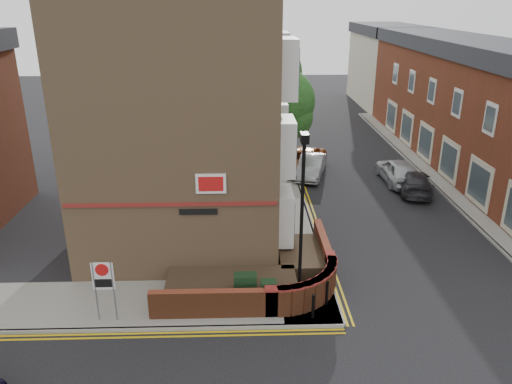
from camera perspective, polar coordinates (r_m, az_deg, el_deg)
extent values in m
plane|color=black|center=(17.37, -0.12, -15.34)|extent=(120.00, 120.00, 0.00)
cube|color=gray|center=(18.81, -11.24, -12.39)|extent=(13.00, 3.00, 0.12)
cube|color=gray|center=(31.76, 2.63, 2.28)|extent=(2.00, 32.00, 0.12)
cube|color=gray|center=(31.81, 23.23, 0.55)|extent=(4.00, 40.00, 0.12)
cube|color=gray|center=(17.60, -12.00, -15.08)|extent=(13.00, 0.15, 0.12)
cube|color=gray|center=(31.85, 4.42, 2.30)|extent=(0.15, 32.00, 0.12)
cube|color=gray|center=(31.02, 19.88, 0.53)|extent=(0.15, 40.00, 0.12)
cube|color=gold|center=(17.43, -12.13, -15.70)|extent=(13.00, 0.28, 0.01)
cube|color=gold|center=(31.89, 4.87, 2.21)|extent=(0.28, 32.00, 0.01)
cube|color=#977450|center=(22.60, -8.47, 8.91)|extent=(8.00, 10.00, 11.00)
cube|color=maroon|center=(18.50, -9.74, -1.42)|extent=(7.80, 0.06, 0.15)
cube|color=white|center=(18.05, -5.18, 0.95)|extent=(1.10, 0.05, 0.75)
cube|color=black|center=(18.49, -6.61, -2.27)|extent=(1.40, 0.04, 0.22)
cylinder|color=black|center=(16.90, 5.19, -4.18)|extent=(0.12, 0.12, 6.00)
cylinder|color=black|center=(18.16, 4.92, -11.61)|extent=(0.20, 0.20, 0.80)
cube|color=black|center=(15.81, 5.57, 6.19)|extent=(0.25, 0.50, 0.30)
cube|color=black|center=(18.03, -1.22, -11.05)|extent=(0.80, 0.45, 1.20)
cube|color=black|center=(17.83, 1.42, -11.66)|extent=(0.55, 0.40, 1.10)
cylinder|color=black|center=(17.52, 6.56, -12.84)|extent=(0.11, 0.11, 0.90)
cylinder|color=black|center=(18.28, 8.10, -11.36)|extent=(0.11, 0.11, 0.90)
cylinder|color=slate|center=(17.77, -17.84, -10.82)|extent=(0.06, 0.06, 2.20)
cylinder|color=slate|center=(17.62, -15.93, -10.90)|extent=(0.06, 0.06, 2.20)
cube|color=white|center=(17.39, -17.10, -9.18)|extent=(0.72, 0.04, 1.00)
cylinder|color=red|center=(17.24, -17.22, -8.51)|extent=(0.44, 0.02, 0.44)
cube|color=brown|center=(35.03, 23.66, 8.17)|extent=(5.00, 30.00, 7.00)
cube|color=#27282E|center=(34.47, 24.66, 14.63)|extent=(5.40, 30.40, 1.00)
cube|color=beige|center=(54.48, 14.47, 13.33)|extent=(5.00, 12.00, 7.00)
cube|color=#27282E|center=(54.12, 14.87, 17.52)|extent=(5.40, 12.40, 1.00)
cylinder|color=#382B1E|center=(29.16, 3.00, 5.35)|extent=(0.24, 0.24, 4.55)
sphere|color=#1C4416|center=(28.56, 3.10, 10.38)|extent=(3.64, 3.64, 3.64)
sphere|color=#1C4416|center=(28.47, 3.92, 8.59)|extent=(2.60, 2.60, 2.60)
sphere|color=#1C4416|center=(29.01, 2.41, 9.64)|extent=(2.86, 2.86, 2.86)
cylinder|color=#382B1E|center=(36.84, 1.99, 9.12)|extent=(0.24, 0.24, 5.04)
sphere|color=#1C4416|center=(36.35, 2.05, 13.56)|extent=(4.03, 4.03, 4.03)
sphere|color=#1C4416|center=(36.22, 2.71, 12.03)|extent=(2.88, 2.88, 2.88)
sphere|color=#1C4416|center=(36.80, 1.52, 12.87)|extent=(3.17, 3.17, 3.17)
cylinder|color=#382B1E|center=(44.71, 1.32, 11.09)|extent=(0.24, 0.24, 4.76)
sphere|color=#1C4416|center=(44.31, 1.35, 14.55)|extent=(3.81, 3.81, 3.81)
sphere|color=#1C4416|center=(44.15, 1.89, 13.36)|extent=(2.72, 2.72, 2.72)
sphere|color=#1C4416|center=(44.75, 0.92, 14.01)|extent=(2.99, 2.99, 2.99)
cylinder|color=black|center=(39.99, 2.27, 8.73)|extent=(0.10, 0.10, 3.20)
imported|color=black|center=(39.59, 2.32, 11.70)|extent=(0.20, 0.16, 1.00)
imported|color=#929498|center=(31.09, 6.32, 2.93)|extent=(2.43, 4.26, 1.33)
imported|color=#87380E|center=(32.03, 5.46, 3.55)|extent=(3.75, 5.39, 1.37)
imported|color=#28282D|center=(29.82, 17.70, 1.10)|extent=(2.60, 4.46, 1.22)
imported|color=#B4B8BD|center=(31.01, 15.95, 2.34)|extent=(1.86, 4.43, 1.50)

